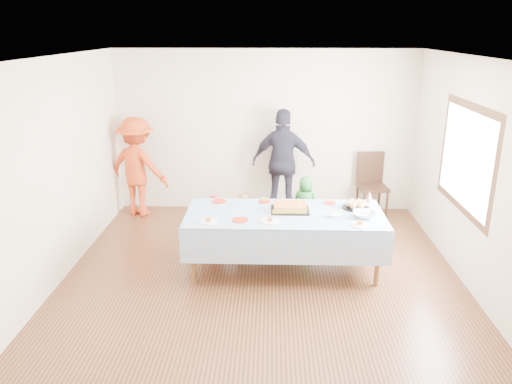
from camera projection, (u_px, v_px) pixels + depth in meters
ground at (262, 274)px, 6.41m from camera, size 5.00×5.00×0.00m
room_walls at (267, 139)px, 5.86m from camera, size 5.04×5.04×2.72m
party_table at (285, 217)px, 6.32m from camera, size 2.50×1.10×0.78m
birthday_cake at (290, 208)px, 6.38m from camera, size 0.49×0.37×0.09m
rolls_tray at (356, 205)px, 6.46m from camera, size 0.35×0.35×0.10m
punch_bowl at (364, 215)px, 6.15m from camera, size 0.28×0.28×0.07m
party_hat at (369, 197)px, 6.66m from camera, size 0.09×0.09×0.16m
fork_pile at (334, 215)px, 6.16m from camera, size 0.24×0.18×0.07m
plate_red_far_a at (219, 201)px, 6.72m from camera, size 0.19×0.19×0.01m
plate_red_far_b at (264, 202)px, 6.71m from camera, size 0.16×0.16×0.01m
plate_red_far_c at (284, 203)px, 6.66m from camera, size 0.16×0.16×0.01m
plate_red_far_d at (330, 203)px, 6.66m from camera, size 0.16×0.16×0.01m
plate_red_near at (240, 220)px, 6.07m from camera, size 0.20×0.20×0.01m
plate_white_left at (208, 222)px, 6.01m from camera, size 0.22×0.22×0.01m
plate_white_mid at (270, 221)px, 6.03m from camera, size 0.23×0.23×0.01m
plate_white_right at (359, 225)px, 5.92m from camera, size 0.22×0.22×0.01m
dining_chair at (371, 180)px, 8.34m from camera, size 0.50×0.50×1.05m
toddler_left at (214, 220)px, 7.17m from camera, size 0.31×0.24×0.76m
toddler_mid at (305, 203)px, 7.68m from camera, size 0.49×0.41×0.87m
toddler_right at (242, 220)px, 7.16m from camera, size 0.44×0.38×0.78m
adult_left at (137, 167)px, 8.22m from camera, size 1.20×0.92×1.65m
adult_right at (283, 163)px, 8.21m from camera, size 1.10×0.61×1.78m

